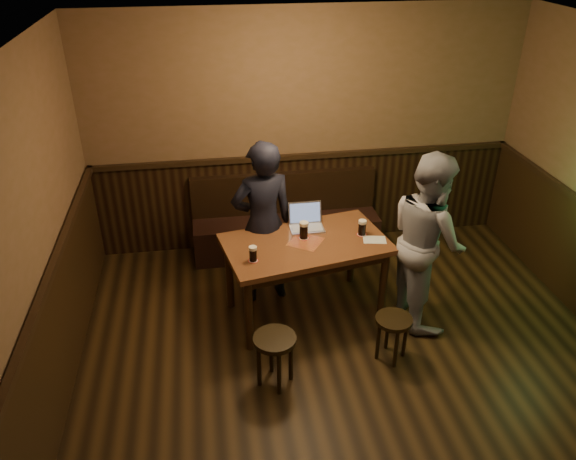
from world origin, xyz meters
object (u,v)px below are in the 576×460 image
Objects in this scene: person_grey at (427,239)px; pint_left at (253,254)px; stool_left at (275,347)px; pint_mid at (304,230)px; stool_right at (393,326)px; pub_table at (305,252)px; pint_right at (362,228)px; laptop at (306,221)px; bench at (286,227)px; person_suit at (263,224)px.

pint_left is at bearing 87.87° from person_grey.
stool_left is 1.81m from person_grey.
pint_mid is at bearing 32.31° from pint_left.
pint_mid reaches higher than stool_right.
pub_table is at bearing 129.29° from stool_right.
pint_right is at bearing 61.36° from person_grey.
laptop is 0.19× the size of person_grey.
pub_table reaches higher than stool_right.
pint_right is (1.01, 1.01, 0.52)m from stool_left.
bench is at bearing 78.76° from stool_left.
laptop reaches higher than pint_mid.
stool_right is at bearing -84.29° from pint_right.
stool_right is 1.63m from person_suit.
person_grey reaches higher than pint_right.
pub_table is at bearing 25.88° from pint_left.
pint_left is at bearing -164.34° from pint_right.
pub_table is 1.18m from person_grey.
pint_right is at bearing -5.68° from pub_table.
pint_mid is at bearing 133.56° from person_suit.
pint_right is 0.99m from person_suit.
pint_left is at bearing 98.01° from stool_left.
pint_left is 0.82m from laptop.
person_suit is (-0.94, 0.30, -0.04)m from pint_right.
pub_table is 0.35m from laptop.
laptop is at bearing 43.14° from pint_left.
laptop is 1.20m from person_grey.
pint_mid reaches higher than bench.
pint_left is (-0.54, -1.51, 0.60)m from bench.
stool_right is at bearing 7.75° from stool_left.
person_grey is at bearing 1.50° from pint_left.
stool_right is 0.26× the size of person_suit.
person_grey is (1.58, 0.74, 0.48)m from stool_left.
laptop is (0.06, 0.22, -0.03)m from pint_mid.
pint_left is at bearing 155.46° from stool_right.
pint_right is at bearing -25.71° from laptop.
pint_left is 0.63m from person_suit.
pint_left is 0.85× the size of pint_mid.
stool_left is 1.44m from laptop.
stool_right is at bearing -61.49° from pub_table.
pint_mid is 0.10× the size of person_suit.
laptop is at bearing -86.43° from bench.
pint_right is (0.58, -0.02, -0.01)m from pint_mid.
stool_right is 0.93m from person_grey.
bench is at bearing 89.73° from pint_mid.
pint_left is (-0.10, 0.69, 0.51)m from stool_left.
person_suit reaches higher than bench.
pint_mid is at bearing 83.40° from pub_table.
pub_table is 1.10m from stool_right.
pint_mid is at bearing 127.03° from stool_right.
pint_right is at bearing -64.43° from bench.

